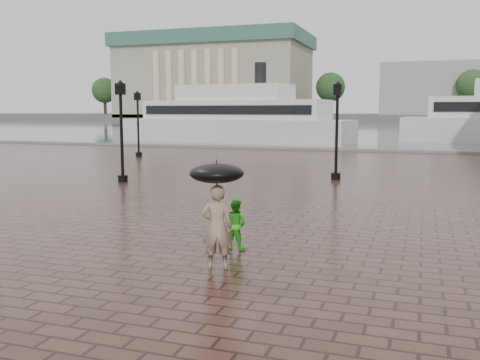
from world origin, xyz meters
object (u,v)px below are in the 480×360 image
object	(u,v)px
child_pedestrian	(235,224)
ferry_near	(235,119)
adult_pedestrian	(217,227)
street_lamps	(191,127)

from	to	relation	value
child_pedestrian	ferry_near	distance (m)	42.29
adult_pedestrian	child_pedestrian	distance (m)	1.62
street_lamps	adult_pedestrian	world-z (taller)	street_lamps
street_lamps	adult_pedestrian	size ratio (longest dim) A/B	8.88
ferry_near	adult_pedestrian	bearing A→B (deg)	-63.11
street_lamps	child_pedestrian	bearing A→B (deg)	-62.37
street_lamps	adult_pedestrian	xyz separation A→B (m)	(7.94, -16.43, -1.46)
child_pedestrian	ferry_near	bearing A→B (deg)	-60.38
adult_pedestrian	ferry_near	xyz separation A→B (m)	(-14.31, 41.40, 1.48)
child_pedestrian	adult_pedestrian	bearing A→B (deg)	106.16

